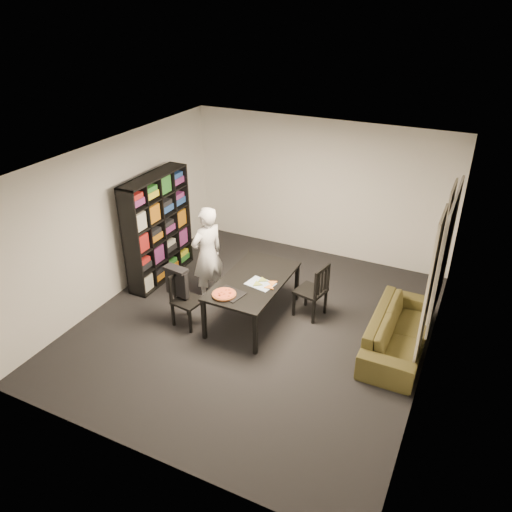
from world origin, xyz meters
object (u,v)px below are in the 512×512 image
at_px(bookshelf, 158,228).
at_px(chair_right, 316,288).
at_px(dining_table, 253,283).
at_px(person, 207,254).
at_px(baking_tray, 230,294).
at_px(chair_left, 184,295).
at_px(pepperoni_pizza, 224,294).
at_px(sofa, 399,331).

xyz_separation_m(bookshelf, chair_right, (2.89, 0.00, -0.43)).
bearing_deg(dining_table, chair_right, 28.04).
height_order(dining_table, person, person).
xyz_separation_m(chair_right, baking_tray, (-0.98, -0.97, 0.18)).
bearing_deg(chair_left, pepperoni_pizza, -84.08).
relative_size(baking_tray, sofa, 0.21).
bearing_deg(dining_table, baking_tray, -104.08).
relative_size(bookshelf, sofa, 1.00).
bearing_deg(bookshelf, chair_left, -41.53).
relative_size(bookshelf, dining_table, 1.14).
bearing_deg(chair_left, person, 9.68).
xyz_separation_m(dining_table, pepperoni_pizza, (-0.18, -0.59, 0.09)).
xyz_separation_m(dining_table, chair_right, (0.85, 0.45, -0.12)).
height_order(chair_left, pepperoni_pizza, chair_left).
bearing_deg(person, chair_left, 24.15).
distance_m(person, pepperoni_pizza, 1.10).
relative_size(bookshelf, baking_tray, 4.75).
bearing_deg(chair_left, sofa, -67.63).
distance_m(dining_table, pepperoni_pizza, 0.62).
height_order(bookshelf, chair_right, bookshelf).
distance_m(chair_left, chair_right, 2.02).
height_order(person, pepperoni_pizza, person).
relative_size(chair_right, baking_tray, 2.26).
bearing_deg(dining_table, pepperoni_pizza, -106.78).
distance_m(chair_right, person, 1.81).
relative_size(baking_tray, pepperoni_pizza, 1.14).
bearing_deg(bookshelf, sofa, -2.92).
distance_m(bookshelf, dining_table, 2.12).
relative_size(chair_left, pepperoni_pizza, 2.45).
distance_m(bookshelf, baking_tray, 2.16).
relative_size(bookshelf, chair_left, 2.21).
distance_m(chair_left, baking_tray, 0.80).
distance_m(chair_right, sofa, 1.39).
bearing_deg(person, sofa, 112.83).
bearing_deg(bookshelf, baking_tray, -26.71).
bearing_deg(sofa, bookshelf, 87.08).
distance_m(bookshelf, sofa, 4.30).
relative_size(person, baking_tray, 4.07).
distance_m(bookshelf, chair_left, 1.60).
xyz_separation_m(bookshelf, chair_left, (1.14, -1.01, -0.46)).
bearing_deg(chair_right, person, -70.66).
relative_size(bookshelf, pepperoni_pizza, 5.43).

